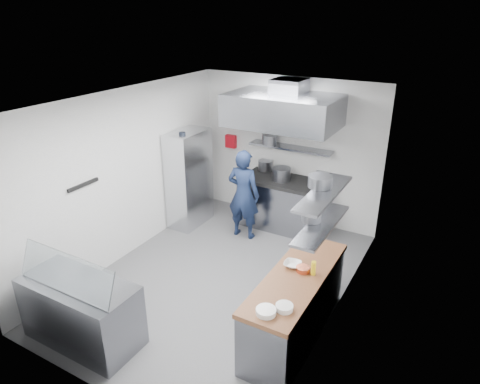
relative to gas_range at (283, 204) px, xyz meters
The scene contains 35 objects.
floor 2.15m from the gas_range, 92.73° to the right, with size 5.00×5.00×0.00m, color #48484A.
ceiling 3.15m from the gas_range, 92.73° to the right, with size 5.00×5.00×0.00m, color silver.
wall_back 1.04m from the gas_range, 104.04° to the left, with size 3.60×0.02×2.80m, color white.
wall_front 4.70m from the gas_range, 91.25° to the right, with size 3.60×0.02×2.80m, color white.
wall_left 2.99m from the gas_range, 132.14° to the right, with size 5.00×0.02×2.80m, color white.
wall_right 2.86m from the gas_range, 51.01° to the right, with size 5.00×0.02×2.80m, color white.
gas_range is the anchor object (origin of this frame).
cooktop 0.48m from the gas_range, ahead, with size 1.57×0.78×0.06m, color black.
stock_pot_left 0.86m from the gas_range, 151.18° to the left, with size 0.28×0.28×0.20m, color slate.
stock_pot_mid 0.63m from the gas_range, 138.75° to the right, with size 0.35×0.35×0.24m, color slate.
stock_pot_right 0.93m from the gas_range, 30.59° to the left, with size 0.23×0.23×0.16m, color slate.
over_range_shelf 1.10m from the gas_range, 90.00° to the left, with size 1.60×0.30×0.04m, color gray.
shelf_pot_a 1.26m from the gas_range, 156.55° to the left, with size 0.27×0.27×0.18m, color slate.
extractor_hood 1.86m from the gas_range, 90.00° to the right, with size 1.90×1.15×0.55m, color gray.
hood_duct 2.23m from the gas_range, 90.00° to the left, with size 0.55×0.55×0.24m, color slate.
red_firebox 1.70m from the gas_range, 165.86° to the left, with size 0.22×0.10×0.26m, color red.
chef 0.94m from the gas_range, 122.75° to the right, with size 0.61×0.40×1.67m, color #15213F.
wire_rack 1.86m from the gas_range, 155.02° to the right, with size 0.50×0.90×1.85m, color silver.
rack_bin_a 1.96m from the gas_range, 147.47° to the right, with size 0.15×0.19×0.17m, color white.
rack_bin_b 2.02m from the gas_range, 152.74° to the right, with size 0.14×0.18×0.16m, color yellow.
rack_jar 2.29m from the gas_range, 148.60° to the right, with size 0.12×0.12×0.18m, color black.
knife_strip 3.70m from the gas_range, 122.01° to the right, with size 0.04×0.55×0.05m, color black.
prep_counter_base 3.03m from the gas_range, 62.93° to the right, with size 0.62×2.00×0.84m, color gray.
prep_counter_top 3.06m from the gas_range, 62.93° to the right, with size 0.65×2.04×0.06m, color brown.
plate_stack_a 3.82m from the gas_range, 68.87° to the right, with size 0.22×0.22×0.06m, color white.
plate_stack_b 3.73m from the gas_range, 65.91° to the right, with size 0.20×0.20×0.06m, color white.
copper_pan 2.98m from the gas_range, 61.34° to the right, with size 0.18×0.18×0.06m, color #C85B38.
squeeze_bottle 3.06m from the gas_range, 59.15° to the right, with size 0.06×0.06×0.18m, color yellow.
mixing_bowl 2.87m from the gas_range, 63.77° to the right, with size 0.22×0.22×0.05m, color white.
wall_shelf_lower 3.04m from the gas_range, 57.31° to the right, with size 0.30×1.30×0.04m, color gray.
wall_shelf_upper 3.21m from the gas_range, 57.31° to the right, with size 0.30×1.30×0.04m, color gray.
shelf_pot_c 2.99m from the gas_range, 59.61° to the right, with size 0.24×0.24×0.10m, color slate.
shelf_pot_d 3.12m from the gas_range, 57.73° to the right, with size 0.29×0.29×0.14m, color slate.
display_case 4.20m from the gas_range, 102.49° to the right, with size 1.50×0.70×0.85m, color gray.
display_glass 4.36m from the gas_range, 102.14° to the right, with size 1.47×0.02×0.45m, color silver.
Camera 1 is at (3.04, -4.78, 3.91)m, focal length 32.00 mm.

